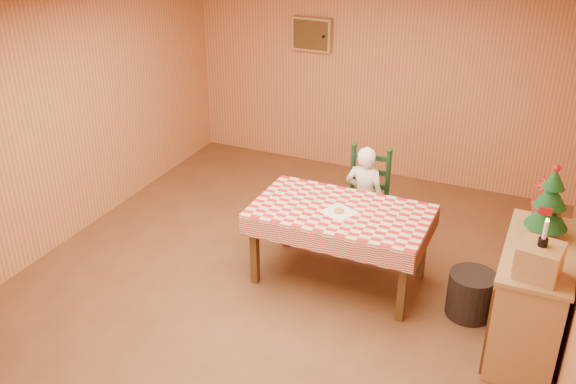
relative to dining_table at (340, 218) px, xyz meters
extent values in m
plane|color=brown|center=(-0.45, -0.39, -0.69)|extent=(6.00, 6.00, 0.00)
cube|color=#C77C47|center=(-0.45, 2.61, 0.61)|extent=(5.00, 0.10, 2.60)
cube|color=#C77C47|center=(-2.95, -0.39, 0.61)|extent=(0.10, 6.00, 2.60)
cube|color=#A6693D|center=(-0.45, -0.39, 1.91)|extent=(5.00, 6.00, 0.10)
cube|color=tan|center=(-1.35, 2.55, 1.06)|extent=(0.52, 0.08, 0.42)
cube|color=#523415|center=(-1.35, 2.50, 1.06)|extent=(0.46, 0.02, 0.36)
sphere|color=black|center=(-1.17, 2.49, 1.06)|extent=(0.04, 0.04, 0.04)
cube|color=#523415|center=(0.00, 0.00, 0.03)|extent=(1.60, 0.90, 0.06)
cube|color=#523415|center=(-0.72, -0.37, -0.34)|extent=(0.07, 0.07, 0.69)
cube|color=#523415|center=(0.72, -0.37, -0.34)|extent=(0.07, 0.07, 0.69)
cube|color=#523415|center=(-0.72, 0.37, -0.34)|extent=(0.07, 0.07, 0.69)
cube|color=#523415|center=(0.72, 0.37, -0.34)|extent=(0.07, 0.07, 0.69)
cube|color=#B11817|center=(0.00, 0.00, 0.07)|extent=(1.64, 0.94, 0.02)
cube|color=#B11817|center=(0.00, -0.47, -0.03)|extent=(1.64, 0.02, 0.18)
cube|color=#B11817|center=(0.00, 0.47, -0.03)|extent=(1.64, 0.02, 0.18)
cube|color=#2D5125|center=(-0.82, 0.00, -0.03)|extent=(0.02, 0.94, 0.18)
cube|color=#2D5125|center=(0.82, 0.00, -0.03)|extent=(0.02, 0.94, 0.18)
cube|color=black|center=(0.00, 0.73, -0.26)|extent=(0.44, 0.40, 0.04)
cylinder|color=black|center=(-0.19, 0.56, -0.48)|extent=(0.04, 0.04, 0.41)
cylinder|color=black|center=(0.19, 0.56, -0.48)|extent=(0.04, 0.04, 0.41)
cylinder|color=black|center=(-0.19, 0.90, -0.48)|extent=(0.04, 0.04, 0.41)
cylinder|color=black|center=(0.19, 0.90, -0.48)|extent=(0.04, 0.04, 0.41)
cylinder|color=black|center=(-0.19, 0.90, 0.06)|extent=(0.05, 0.05, 0.60)
sphere|color=black|center=(-0.19, 0.90, 0.36)|extent=(0.06, 0.06, 0.06)
cylinder|color=black|center=(0.19, 0.90, 0.06)|extent=(0.05, 0.05, 0.60)
sphere|color=black|center=(0.19, 0.90, 0.36)|extent=(0.06, 0.06, 0.06)
cube|color=black|center=(0.00, 0.90, -0.06)|extent=(0.38, 0.03, 0.05)
cube|color=black|center=(0.00, 0.90, 0.10)|extent=(0.38, 0.03, 0.05)
cube|color=black|center=(0.00, 0.90, 0.26)|extent=(0.38, 0.03, 0.05)
imported|color=white|center=(0.00, 0.73, -0.13)|extent=(0.41, 0.27, 1.12)
cube|color=white|center=(0.00, -0.05, 0.08)|extent=(0.34, 0.34, 0.00)
torus|color=#CC8E49|center=(0.00, -0.05, 0.10)|extent=(0.11, 0.11, 0.03)
cube|color=tan|center=(1.75, -0.26, -0.24)|extent=(0.50, 1.20, 0.90)
cube|color=tan|center=(1.75, -0.26, 0.23)|extent=(0.54, 1.24, 0.03)
cube|color=#523415|center=(1.49, -0.26, -0.24)|extent=(0.02, 1.20, 0.80)
cube|color=tan|center=(1.75, -0.66, 0.37)|extent=(0.34, 0.34, 0.25)
cylinder|color=#523415|center=(1.75, -0.01, 0.28)|extent=(0.04, 0.04, 0.08)
cone|color=#0D3A17|center=(1.75, -0.01, 0.44)|extent=(0.34, 0.34, 0.24)
cone|color=#0D3A17|center=(1.75, -0.01, 0.60)|extent=(0.26, 0.26, 0.20)
cone|color=#0D3A17|center=(1.75, -0.01, 0.74)|extent=(0.18, 0.18, 0.16)
sphere|color=maroon|center=(1.75, -0.01, 0.83)|extent=(0.06, 0.06, 0.06)
cube|color=maroon|center=(1.73, -0.16, 0.52)|extent=(0.10, 0.02, 0.06)
sphere|color=maroon|center=(1.83, -0.07, 0.47)|extent=(0.04, 0.04, 0.04)
sphere|color=maroon|center=(1.68, 0.04, 0.54)|extent=(0.04, 0.04, 0.04)
sphere|color=maroon|center=(1.79, 0.08, 0.64)|extent=(0.04, 0.04, 0.04)
imported|color=maroon|center=(1.70, 0.29, 0.42)|extent=(0.26, 0.26, 0.36)
cylinder|color=black|center=(1.75, -0.66, 0.52)|extent=(0.07, 0.07, 0.06)
cylinder|color=white|center=(1.75, -0.66, 0.62)|extent=(0.03, 0.03, 0.14)
sphere|color=orange|center=(1.75, -0.66, 0.70)|extent=(0.02, 0.02, 0.02)
cylinder|color=black|center=(1.26, -0.04, -0.48)|extent=(0.48, 0.48, 0.42)
camera|label=1|loc=(1.70, -4.99, 2.88)|focal=40.00mm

